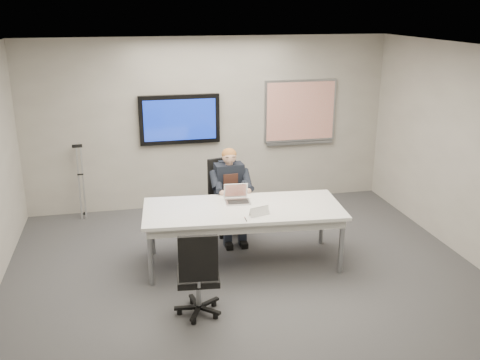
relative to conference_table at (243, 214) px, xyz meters
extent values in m
cube|color=#3C3C3E|center=(-0.04, -0.70, -0.70)|extent=(6.00, 6.00, 0.02)
cube|color=silver|center=(-0.04, -0.70, 2.10)|extent=(6.00, 6.00, 0.02)
cube|color=gray|center=(-0.04, 2.30, 0.70)|extent=(6.00, 0.02, 2.80)
cube|color=gray|center=(-0.04, -3.70, 0.70)|extent=(6.00, 0.02, 2.80)
cube|color=white|center=(0.00, 0.00, 0.07)|extent=(2.63, 1.27, 0.04)
cube|color=silver|center=(0.00, 0.00, -0.02)|extent=(2.51, 1.16, 0.11)
cylinder|color=#94979C|center=(-1.22, -0.34, -0.32)|extent=(0.06, 0.06, 0.74)
cylinder|color=#94979C|center=(1.15, -0.54, -0.32)|extent=(0.06, 0.06, 0.74)
cylinder|color=#94979C|center=(-1.15, 0.54, -0.32)|extent=(0.06, 0.06, 0.74)
cylinder|color=#94979C|center=(1.22, 0.34, -0.32)|extent=(0.06, 0.06, 0.74)
cube|color=black|center=(-0.54, 2.25, 0.80)|extent=(1.30, 0.08, 0.80)
cube|color=#0D2497|center=(-0.54, 2.21, 0.80)|extent=(1.16, 0.01, 0.66)
cube|color=#94979C|center=(1.51, 2.28, 0.85)|extent=(1.25, 0.04, 1.05)
cube|color=white|center=(1.51, 2.26, 0.85)|extent=(1.18, 0.01, 0.98)
cube|color=#94979C|center=(1.51, 2.24, 0.30)|extent=(1.18, 0.05, 0.04)
cylinder|color=#94979C|center=(0.01, 1.00, -0.40)|extent=(0.06, 0.06, 0.38)
cube|color=black|center=(0.01, 1.00, -0.21)|extent=(0.59, 0.59, 0.07)
cube|color=black|center=(-0.05, 1.23, 0.14)|extent=(0.44, 0.16, 0.55)
cylinder|color=#94979C|center=(-0.75, -1.09, -0.42)|extent=(0.06, 0.06, 0.35)
cube|color=black|center=(-0.75, -1.09, -0.24)|extent=(0.49, 0.49, 0.07)
cube|color=black|center=(-0.77, -1.30, 0.08)|extent=(0.41, 0.09, 0.51)
cube|color=black|center=(0.01, 0.97, 0.11)|extent=(0.43, 0.26, 0.56)
cube|color=#3A1F17|center=(0.01, 0.85, 0.14)|extent=(0.21, 0.04, 0.27)
sphere|color=tan|center=(0.01, 0.94, 0.51)|extent=(0.20, 0.20, 0.20)
ellipsoid|color=brown|center=(0.01, 0.95, 0.54)|extent=(0.21, 0.21, 0.18)
cube|color=#B2B2B4|center=(-0.03, 0.18, 0.10)|extent=(0.34, 0.25, 0.02)
cube|color=black|center=(-0.03, 0.17, 0.11)|extent=(0.28, 0.18, 0.00)
cube|color=#B2B2B4|center=(-0.03, 0.33, 0.21)|extent=(0.32, 0.10, 0.21)
cube|color=#B72913|center=(-0.03, 0.32, 0.21)|extent=(0.28, 0.08, 0.18)
cylinder|color=black|center=(-0.06, -0.41, 0.10)|extent=(0.01, 0.13, 0.01)
camera|label=1|loc=(-1.42, -6.25, 2.58)|focal=40.00mm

